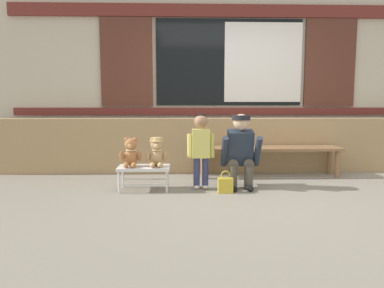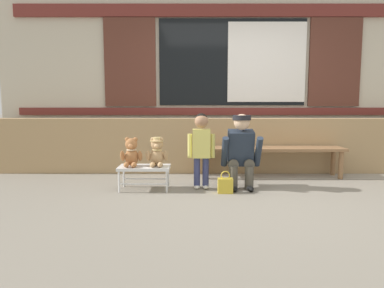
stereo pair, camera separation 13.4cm
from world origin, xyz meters
name	(u,v)px [view 2 (the right image)]	position (x,y,z in m)	size (l,w,h in m)	color
ground_plane	(247,195)	(0.00, 0.00, 0.00)	(60.00, 60.00, 0.00)	gray
brick_low_wall	(233,145)	(0.00, 1.43, 0.42)	(7.54, 0.25, 0.85)	tan
shop_facade	(231,59)	(0.00, 1.94, 1.83)	(7.69, 0.26, 3.65)	beige
wooden_bench_long	(271,152)	(0.50, 1.06, 0.37)	(2.10, 0.40, 0.44)	#8E6642
small_display_bench	(144,169)	(-1.26, 0.29, 0.27)	(0.64, 0.36, 0.30)	silver
teddy_bear_plain	(130,153)	(-1.42, 0.29, 0.46)	(0.28, 0.26, 0.36)	#A86B3D
teddy_bear_with_hat	(156,152)	(-1.10, 0.29, 0.47)	(0.28, 0.27, 0.36)	tan
child_standing	(201,142)	(-0.55, 0.34, 0.59)	(0.35, 0.18, 0.96)	navy
adult_crouching	(241,151)	(-0.03, 0.37, 0.48)	(0.50, 0.49, 0.95)	#4C473D
handbag_on_ground	(224,185)	(-0.26, 0.12, 0.10)	(0.18, 0.11, 0.27)	gold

